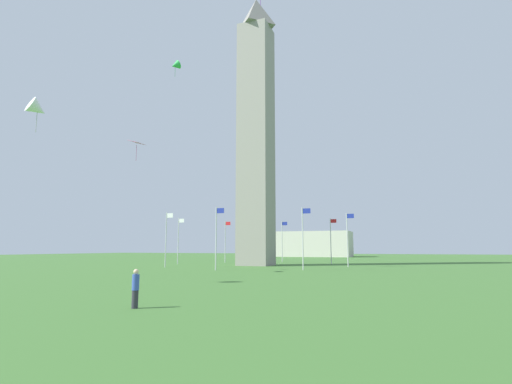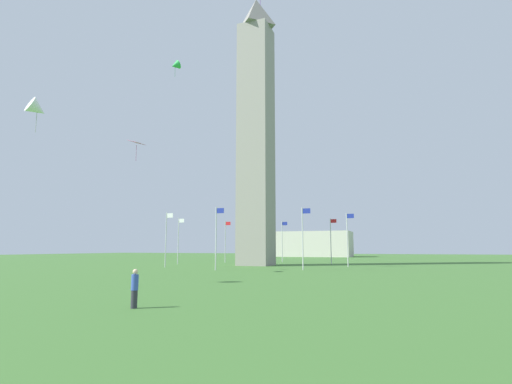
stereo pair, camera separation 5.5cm
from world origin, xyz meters
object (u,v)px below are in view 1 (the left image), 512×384
object	(u,v)px
flagpole_ne	(331,239)
flagpole_sw	(166,237)
kite_white_delta	(37,109)
flagpole_e	(282,240)
flagpole_nw	(303,235)
flagpole_s	(179,239)
flagpole_w	(217,235)
kite_green_delta	(175,65)
flagpole_n	(348,237)
person_blue_shirt	(135,289)
flagpole_se	(226,240)
distant_building	(312,244)
obelisk_monument	(256,126)
kite_pink_diamond	(137,143)

from	to	relation	value
flagpole_ne	flagpole_sw	size ratio (longest dim) A/B	1.00
flagpole_sw	kite_white_delta	world-z (taller)	kite_white_delta
flagpole_e	flagpole_nw	world-z (taller)	same
flagpole_s	flagpole_sw	xyz separation A→B (m)	(4.13, -9.98, 0.00)
flagpole_w	kite_green_delta	size ratio (longest dim) A/B	3.15
flagpole_n	person_blue_shirt	distance (m)	43.49
flagpole_w	kite_white_delta	size ratio (longest dim) A/B	2.87
flagpole_se	flagpole_ne	bearing A→B (deg)	0.00
flagpole_se	kite_green_delta	bearing A→B (deg)	-82.79
flagpole_ne	distant_building	size ratio (longest dim) A/B	0.32
flagpole_n	flagpole_sw	distance (m)	26.07
flagpole_s	kite_green_delta	distance (m)	28.26
flagpole_w	distant_building	world-z (taller)	distant_building
flagpole_n	kite_white_delta	size ratio (longest dim) A/B	2.87
obelisk_monument	flagpole_e	xyz separation A→B (m)	(0.06, 14.11, -18.23)
flagpole_w	kite_green_delta	distance (m)	24.70
flagpole_s	kite_pink_diamond	xyz separation A→B (m)	(8.89, -23.57, 9.85)
flagpole_n	flagpole_w	xyz separation A→B (m)	(-14.11, -14.11, 0.00)
flagpole_ne	flagpole_s	size ratio (longest dim) A/B	1.00
obelisk_monument	flagpole_se	xyz separation A→B (m)	(-9.91, 9.98, -18.23)
flagpole_w	person_blue_shirt	bearing A→B (deg)	-70.49
obelisk_monument	person_blue_shirt	world-z (taller)	obelisk_monument
obelisk_monument	flagpole_n	size ratio (longest dim) A/B	5.80
distant_building	flagpole_nw	bearing A→B (deg)	-78.25
obelisk_monument	flagpole_s	world-z (taller)	obelisk_monument
person_blue_shirt	kite_white_delta	size ratio (longest dim) A/B	0.65
flagpole_e	distant_building	world-z (taller)	distant_building
flagpole_s	flagpole_n	bearing A→B (deg)	-0.00
obelisk_monument	flagpole_nw	size ratio (longest dim) A/B	5.80
flagpole_n	flagpole_se	xyz separation A→B (m)	(-24.08, 9.98, 0.00)
distant_building	obelisk_monument	bearing A→B (deg)	-85.10
flagpole_s	flagpole_nw	size ratio (longest dim) A/B	1.00
obelisk_monument	kite_white_delta	size ratio (longest dim) A/B	16.65
distant_building	person_blue_shirt	bearing A→B (deg)	-81.62
flagpole_n	flagpole_e	world-z (taller)	same
person_blue_shirt	kite_pink_diamond	size ratio (longest dim) A/B	0.76
flagpole_nw	flagpole_n	bearing A→B (deg)	67.50
flagpole_nw	kite_white_delta	size ratio (longest dim) A/B	2.87
flagpole_e	flagpole_s	distance (m)	19.95
flagpole_ne	kite_pink_diamond	world-z (taller)	kite_pink_diamond
flagpole_nw	kite_white_delta	distance (m)	31.89
flagpole_se	flagpole_s	distance (m)	10.80
obelisk_monument	kite_white_delta	bearing A→B (deg)	-95.69
flagpole_e	flagpole_sw	bearing A→B (deg)	-112.50
flagpole_se	person_blue_shirt	xyz separation A→B (m)	(20.28, -53.17, -3.39)
flagpole_n	kite_white_delta	world-z (taller)	kite_white_delta
flagpole_e	flagpole_se	world-z (taller)	same
kite_pink_diamond	flagpole_nw	bearing A→B (deg)	41.84
flagpole_nw	kite_green_delta	world-z (taller)	kite_green_delta
flagpole_se	flagpole_s	world-z (taller)	same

